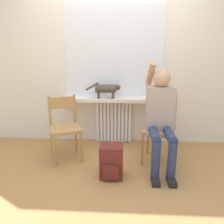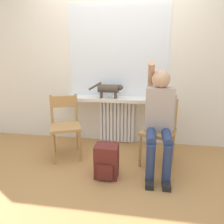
# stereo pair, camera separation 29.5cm
# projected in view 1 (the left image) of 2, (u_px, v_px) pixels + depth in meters

# --- Properties ---
(ground_plane) EXTENTS (12.00, 12.00, 0.00)m
(ground_plane) POSITION_uv_depth(u_px,v_px,m) (109.00, 181.00, 2.49)
(ground_plane) COLOR #B27F47
(wall_with_window) EXTENTS (7.00, 0.06, 2.70)m
(wall_with_window) POSITION_uv_depth(u_px,v_px,m) (114.00, 57.00, 3.31)
(wall_with_window) COLOR white
(wall_with_window) RESTS_ON ground_plane
(radiator) EXTENTS (0.57, 0.08, 0.70)m
(radiator) POSITION_uv_depth(u_px,v_px,m) (114.00, 121.00, 3.51)
(radiator) COLOR white
(radiator) RESTS_ON ground_plane
(windowsill) EXTENTS (1.55, 0.28, 0.05)m
(windowsill) POSITION_uv_depth(u_px,v_px,m) (114.00, 99.00, 3.32)
(windowsill) COLOR white
(windowsill) RESTS_ON radiator
(window_glass) EXTENTS (1.49, 0.01, 1.36)m
(window_glass) POSITION_uv_depth(u_px,v_px,m) (114.00, 51.00, 3.26)
(window_glass) COLOR white
(window_glass) RESTS_ON windowsill
(chair_left) EXTENTS (0.51, 0.51, 0.86)m
(chair_left) POSITION_uv_depth(u_px,v_px,m) (65.00, 127.00, 2.92)
(chair_left) COLOR #B2844C
(chair_left) RESTS_ON ground_plane
(chair_right) EXTENTS (0.49, 0.49, 0.86)m
(chair_right) POSITION_uv_depth(u_px,v_px,m) (159.00, 129.00, 2.85)
(chair_right) COLOR #B2844C
(chair_right) RESTS_ON ground_plane
(person) EXTENTS (0.36, 1.01, 1.34)m
(person) POSITION_uv_depth(u_px,v_px,m) (161.00, 114.00, 2.68)
(person) COLOR navy
(person) RESTS_ON ground_plane
(cat) EXTENTS (0.52, 0.12, 0.24)m
(cat) POSITION_uv_depth(u_px,v_px,m) (107.00, 89.00, 3.23)
(cat) COLOR #4C4238
(cat) RESTS_ON windowsill
(backpack) EXTENTS (0.27, 0.24, 0.40)m
(backpack) POSITION_uv_depth(u_px,v_px,m) (111.00, 162.00, 2.53)
(backpack) COLOR maroon
(backpack) RESTS_ON ground_plane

